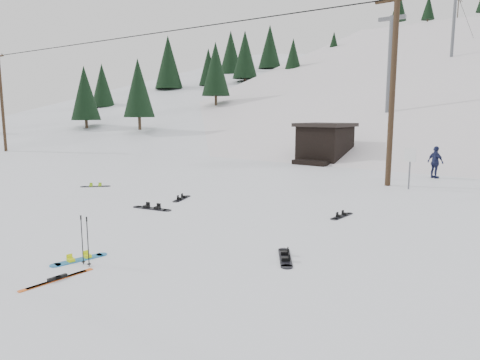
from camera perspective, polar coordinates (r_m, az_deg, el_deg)
The scene contains 18 objects.
ground at distance 11.36m, azimuth -17.21°, elevation -8.78°, with size 200.00×200.00×0.00m, color white.
ridge_left at distance 71.76m, azimuth -1.07°, elevation -2.77°, with size 34.00×85.00×38.00m, color white.
treeline_left at distance 63.08m, azimuth -4.37°, elevation 5.70°, with size 20.00×64.00×10.00m, color black, non-canonical shape.
utility_pole at distance 21.23m, azimuth 19.70°, elevation 11.87°, with size 2.00×0.26×9.00m.
utility_pole_left at distance 44.45m, azimuth -29.19°, elevation 9.39°, with size 2.00×0.26×9.00m.
trail_sign at distance 20.55m, azimuth 21.72°, elevation 2.35°, with size 0.50×0.09×1.85m.
lift_hut at distance 30.43m, azimuth 11.20°, elevation 4.86°, with size 3.40×4.10×2.75m.
lift_tower_near at distance 38.54m, azimuth 19.37°, elevation 15.01°, with size 2.20×0.36×8.00m.
lift_tower_mid at distance 58.52m, azimuth 26.65°, elevation 18.72°, with size 2.20×0.36×8.00m.
hero_snowboard at distance 10.74m, azimuth -20.64°, elevation -9.85°, with size 0.41×1.33×0.09m.
hero_skis at distance 9.69m, azimuth -23.16°, elevation -12.03°, with size 0.10×1.57×0.08m.
ski_poles at distance 10.18m, azimuth -19.97°, elevation -7.56°, with size 0.31×0.08×1.13m.
board_scatter_a at distance 15.61m, azimuth -11.67°, elevation -3.69°, with size 1.60×0.59×0.11m.
board_scatter_b at distance 17.21m, azimuth -7.77°, elevation -2.44°, with size 0.72×1.32×0.10m.
board_scatter_c at distance 21.07m, azimuth -18.72°, elevation -0.78°, with size 1.01×1.08×0.10m.
board_scatter_d at distance 10.24m, azimuth 6.05°, elevation -10.21°, with size 0.98×1.24×0.10m.
board_scatter_f at distance 14.57m, azimuth 13.43°, elevation -4.67°, with size 0.28×1.31×0.09m.
skier_navy at distance 24.74m, azimuth 24.61°, elevation 2.17°, with size 0.99×0.41×1.70m, color #1D2249.
Camera 1 is at (9.06, -5.98, 3.35)m, focal length 32.00 mm.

